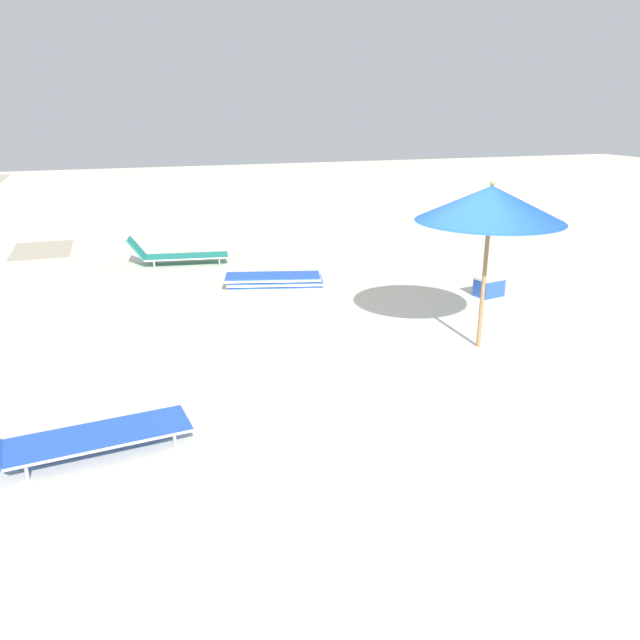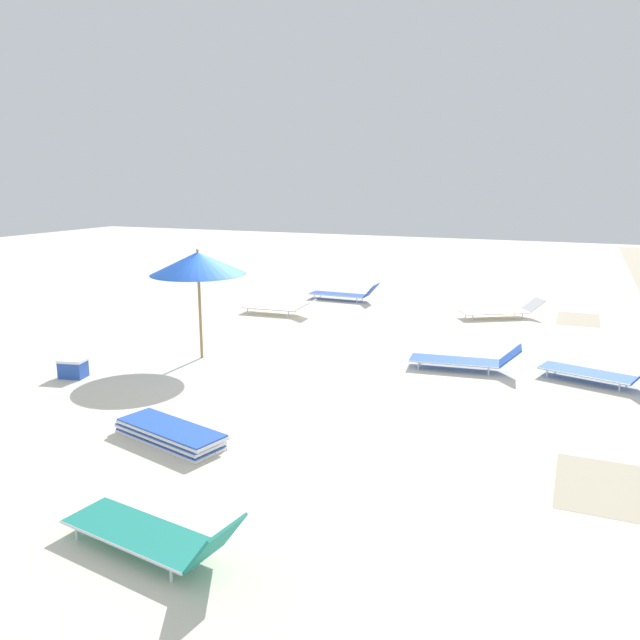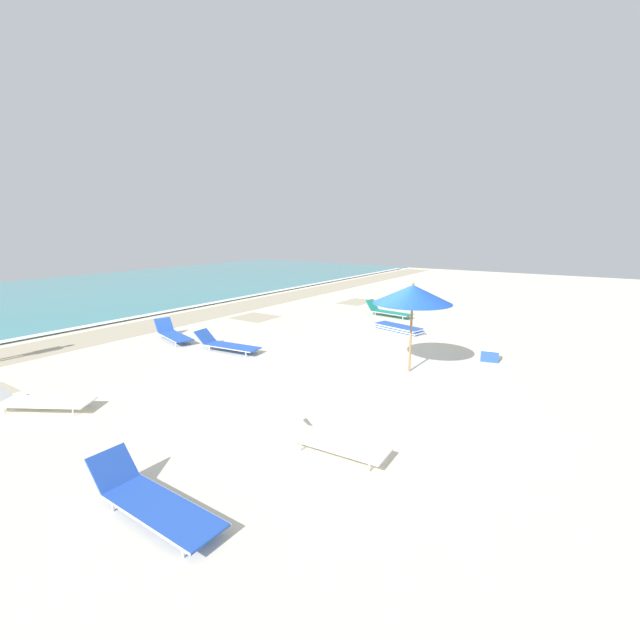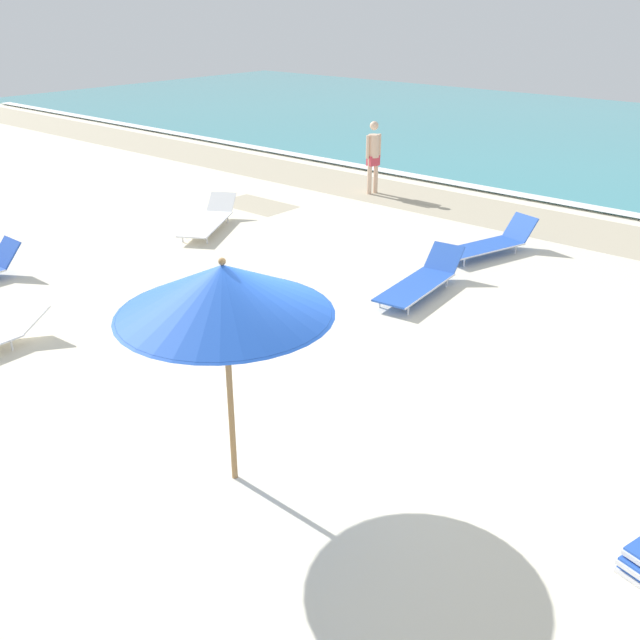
% 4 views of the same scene
% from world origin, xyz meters
% --- Properties ---
extents(ground_plane, '(60.00, 60.00, 0.16)m').
position_xyz_m(ground_plane, '(0.00, 0.01, -0.08)').
color(ground_plane, beige).
extents(beach_umbrella, '(2.04, 2.04, 2.38)m').
position_xyz_m(beach_umbrella, '(0.46, -1.25, 2.07)').
color(beach_umbrella, '#9E7547').
rests_on(beach_umbrella, ground_plane).
extents(sun_lounger_under_umbrella, '(1.71, 2.29, 0.51)m').
position_xyz_m(sun_lounger_under_umbrella, '(-6.24, 4.30, 0.21)').
color(sun_lounger_under_umbrella, white).
rests_on(sun_lounger_under_umbrella, ground_plane).
extents(sun_lounger_near_water_left, '(1.16, 2.14, 0.62)m').
position_xyz_m(sun_lounger_near_water_left, '(-0.95, 6.70, 0.22)').
color(sun_lounger_near_water_left, blue).
rests_on(sun_lounger_near_water_left, ground_plane).
extents(sun_lounger_mid_beach_solo, '(0.85, 2.25, 0.56)m').
position_xyz_m(sun_lounger_mid_beach_solo, '(-0.87, 4.21, 0.21)').
color(sun_lounger_mid_beach_solo, blue).
rests_on(sun_lounger_mid_beach_solo, ground_plane).
extents(beachgoer_wading_adult, '(0.27, 0.44, 1.76)m').
position_xyz_m(beachgoer_wading_adult, '(-5.43, 8.96, 1.00)').
color(beachgoer_wading_adult, beige).
rests_on(beachgoer_wading_adult, ground_plane).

